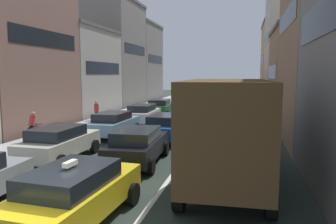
{
  "coord_description": "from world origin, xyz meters",
  "views": [
    {
      "loc": [
        4.26,
        -5.73,
        3.75
      ],
      "look_at": [
        0.0,
        12.0,
        1.6
      ],
      "focal_mm": 34.2,
      "sensor_mm": 36.0,
      "label": 1
    }
  ],
  "objects_px": {
    "wagon_left_lane_second": "(59,142)",
    "hatchback_centre_lane_third": "(166,127)",
    "coupe_centre_lane_fourth": "(186,115)",
    "sedan_left_lane_fourth": "(143,114)",
    "sedan_left_lane_third": "(113,123)",
    "wagon_right_lane_far": "(230,116)",
    "cyclist_on_sidewalk": "(33,128)",
    "sedan_centre_lane_fifth": "(194,108)",
    "sedan_right_lane_behind_truck": "(228,128)",
    "removalist_box_truck": "(226,128)",
    "bus_mid_queue_primary": "(238,92)",
    "taxi_centre_lane_front": "(75,193)",
    "pedestrian_near_kerb": "(96,110)",
    "sedan_left_lane_fifth": "(160,107)",
    "sedan_centre_lane_second": "(137,145)"
  },
  "relations": [
    {
      "from": "taxi_centre_lane_front",
      "to": "pedestrian_near_kerb",
      "type": "relative_size",
      "value": 2.65
    },
    {
      "from": "bus_mid_queue_primary",
      "to": "pedestrian_near_kerb",
      "type": "bearing_deg",
      "value": 146.29
    },
    {
      "from": "cyclist_on_sidewalk",
      "to": "sedan_centre_lane_second",
      "type": "bearing_deg",
      "value": -108.08
    },
    {
      "from": "sedan_centre_lane_fifth",
      "to": "wagon_right_lane_far",
      "type": "bearing_deg",
      "value": -147.78
    },
    {
      "from": "wagon_right_lane_far",
      "to": "pedestrian_near_kerb",
      "type": "xyz_separation_m",
      "value": [
        -10.51,
        0.22,
        0.15
      ]
    },
    {
      "from": "removalist_box_truck",
      "to": "sedan_left_lane_third",
      "type": "distance_m",
      "value": 10.16
    },
    {
      "from": "hatchback_centre_lane_third",
      "to": "coupe_centre_lane_fourth",
      "type": "relative_size",
      "value": 1.0
    },
    {
      "from": "coupe_centre_lane_fourth",
      "to": "sedan_left_lane_fourth",
      "type": "distance_m",
      "value": 3.36
    },
    {
      "from": "wagon_left_lane_second",
      "to": "cyclist_on_sidewalk",
      "type": "distance_m",
      "value": 4.43
    },
    {
      "from": "hatchback_centre_lane_third",
      "to": "sedan_left_lane_fifth",
      "type": "xyz_separation_m",
      "value": [
        -3.19,
        10.66,
        0.0
      ]
    },
    {
      "from": "wagon_left_lane_second",
      "to": "pedestrian_near_kerb",
      "type": "bearing_deg",
      "value": 18.33
    },
    {
      "from": "sedan_centre_lane_second",
      "to": "sedan_left_lane_fifth",
      "type": "height_order",
      "value": "same"
    },
    {
      "from": "sedan_left_lane_third",
      "to": "coupe_centre_lane_fourth",
      "type": "distance_m",
      "value": 6.13
    },
    {
      "from": "taxi_centre_lane_front",
      "to": "hatchback_centre_lane_third",
      "type": "height_order",
      "value": "taxi_centre_lane_front"
    },
    {
      "from": "sedan_right_lane_behind_truck",
      "to": "sedan_left_lane_fifth",
      "type": "bearing_deg",
      "value": 35.44
    },
    {
      "from": "taxi_centre_lane_front",
      "to": "coupe_centre_lane_fourth",
      "type": "bearing_deg",
      "value": 3.39
    },
    {
      "from": "sedan_centre_lane_fifth",
      "to": "pedestrian_near_kerb",
      "type": "xyz_separation_m",
      "value": [
        -7.12,
        -4.65,
        0.15
      ]
    },
    {
      "from": "removalist_box_truck",
      "to": "wagon_right_lane_far",
      "type": "distance_m",
      "value": 12.46
    },
    {
      "from": "hatchback_centre_lane_third",
      "to": "sedan_centre_lane_fifth",
      "type": "height_order",
      "value": "same"
    },
    {
      "from": "wagon_left_lane_second",
      "to": "hatchback_centre_lane_third",
      "type": "height_order",
      "value": "same"
    },
    {
      "from": "sedan_right_lane_behind_truck",
      "to": "bus_mid_queue_primary",
      "type": "bearing_deg",
      "value": 2.56
    },
    {
      "from": "wagon_left_lane_second",
      "to": "sedan_centre_lane_fifth",
      "type": "height_order",
      "value": "same"
    },
    {
      "from": "sedan_centre_lane_second",
      "to": "bus_mid_queue_primary",
      "type": "height_order",
      "value": "bus_mid_queue_primary"
    },
    {
      "from": "sedan_left_lane_third",
      "to": "taxi_centre_lane_front",
      "type": "bearing_deg",
      "value": -160.58
    },
    {
      "from": "wagon_right_lane_far",
      "to": "cyclist_on_sidewalk",
      "type": "bearing_deg",
      "value": 129.33
    },
    {
      "from": "sedan_centre_lane_second",
      "to": "wagon_left_lane_second",
      "type": "distance_m",
      "value": 3.53
    },
    {
      "from": "coupe_centre_lane_fourth",
      "to": "sedan_left_lane_fourth",
      "type": "bearing_deg",
      "value": 88.58
    },
    {
      "from": "removalist_box_truck",
      "to": "taxi_centre_lane_front",
      "type": "xyz_separation_m",
      "value": [
        -3.51,
        -3.71,
        -1.18
      ]
    },
    {
      "from": "coupe_centre_lane_fourth",
      "to": "bus_mid_queue_primary",
      "type": "distance_m",
      "value": 15.39
    },
    {
      "from": "sedan_centre_lane_fifth",
      "to": "sedan_centre_lane_second",
      "type": "bearing_deg",
      "value": 177.35
    },
    {
      "from": "sedan_left_lane_third",
      "to": "bus_mid_queue_primary",
      "type": "xyz_separation_m",
      "value": [
        6.93,
        19.98,
        0.96
      ]
    },
    {
      "from": "hatchback_centre_lane_third",
      "to": "sedan_left_lane_fourth",
      "type": "height_order",
      "value": "same"
    },
    {
      "from": "taxi_centre_lane_front",
      "to": "sedan_left_lane_third",
      "type": "bearing_deg",
      "value": 21.57
    },
    {
      "from": "sedan_right_lane_behind_truck",
      "to": "coupe_centre_lane_fourth",
      "type": "bearing_deg",
      "value": 35.46
    },
    {
      "from": "sedan_left_lane_third",
      "to": "cyclist_on_sidewalk",
      "type": "height_order",
      "value": "cyclist_on_sidewalk"
    },
    {
      "from": "wagon_left_lane_second",
      "to": "sedan_left_lane_third",
      "type": "xyz_separation_m",
      "value": [
        0.19,
        5.53,
        0.0
      ]
    },
    {
      "from": "sedan_centre_lane_second",
      "to": "coupe_centre_lane_fourth",
      "type": "distance_m",
      "value": 10.24
    },
    {
      "from": "removalist_box_truck",
      "to": "cyclist_on_sidewalk",
      "type": "height_order",
      "value": "removalist_box_truck"
    },
    {
      "from": "sedan_left_lane_fourth",
      "to": "bus_mid_queue_primary",
      "type": "distance_m",
      "value": 16.36
    },
    {
      "from": "coupe_centre_lane_fourth",
      "to": "pedestrian_near_kerb",
      "type": "distance_m",
      "value": 7.36
    },
    {
      "from": "pedestrian_near_kerb",
      "to": "sedan_left_lane_third",
      "type": "bearing_deg",
      "value": 63.02
    },
    {
      "from": "sedan_right_lane_behind_truck",
      "to": "cyclist_on_sidewalk",
      "type": "bearing_deg",
      "value": 106.7
    },
    {
      "from": "sedan_right_lane_behind_truck",
      "to": "sedan_centre_lane_fifth",
      "type": "bearing_deg",
      "value": 21.72
    },
    {
      "from": "bus_mid_queue_primary",
      "to": "pedestrian_near_kerb",
      "type": "distance_m",
      "value": 18.07
    },
    {
      "from": "pedestrian_near_kerb",
      "to": "cyclist_on_sidewalk",
      "type": "bearing_deg",
      "value": 29.65
    },
    {
      "from": "wagon_left_lane_second",
      "to": "sedan_left_lane_third",
      "type": "height_order",
      "value": "same"
    },
    {
      "from": "sedan_left_lane_fourth",
      "to": "sedan_centre_lane_fifth",
      "type": "xyz_separation_m",
      "value": [
        3.14,
        4.99,
        0.0
      ]
    },
    {
      "from": "pedestrian_near_kerb",
      "to": "coupe_centre_lane_fourth",
      "type": "bearing_deg",
      "value": 114.69
    },
    {
      "from": "removalist_box_truck",
      "to": "hatchback_centre_lane_third",
      "type": "relative_size",
      "value": 1.81
    },
    {
      "from": "taxi_centre_lane_front",
      "to": "sedan_left_lane_fourth",
      "type": "height_order",
      "value": "taxi_centre_lane_front"
    }
  ]
}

